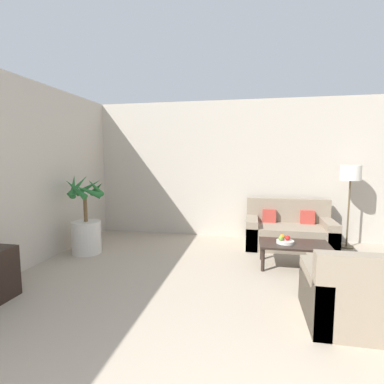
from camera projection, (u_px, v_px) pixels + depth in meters
The scene contains 11 objects.
wall_back at pixel (264, 170), 5.82m from camera, with size 8.31×0.06×2.70m.
potted_palm at pixel (86, 227), 4.96m from camera, with size 0.63×0.70×1.33m.
sofa_loveseat at pixel (289, 232), 5.35m from camera, with size 1.50×0.86×0.83m.
floor_lamp at pixel (350, 177), 5.19m from camera, with size 0.34×0.34×1.46m.
coffee_table at pixel (294, 246), 4.33m from camera, with size 0.98×0.59×0.35m.
fruit_bowl at pixel (285, 242), 4.33m from camera, with size 0.25×0.25×0.04m.
apple_red at pixel (288, 238), 4.32m from camera, with size 0.08×0.08×0.08m.
apple_green at pixel (281, 238), 4.31m from camera, with size 0.07×0.07×0.07m.
orange_fruit at pixel (282, 237), 4.38m from camera, with size 0.07×0.07×0.07m.
armchair at pixel (354, 298), 2.85m from camera, with size 0.87×0.84×0.78m.
ottoman at pixel (336, 274), 3.67m from camera, with size 0.64×0.50×0.34m.
Camera 1 is at (-0.24, -0.25, 1.59)m, focal length 28.00 mm.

